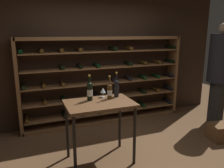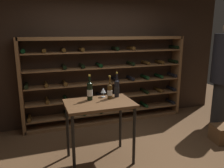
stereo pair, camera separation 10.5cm
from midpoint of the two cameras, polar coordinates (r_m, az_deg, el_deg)
The scene contains 9 objects.
ground_plane at distance 3.55m, azimuth 5.84°, elevation -19.19°, with size 9.62×9.62×0.00m, color brown.
back_wall at distance 4.72m, azimuth -3.20°, elevation 7.67°, with size 5.87×0.10×2.89m, color #332319.
wine_rack at distance 4.65m, azimuth -0.44°, elevation 0.80°, with size 3.43×0.32×1.81m.
tasting_table at distance 3.22m, azimuth -2.33°, elevation -6.70°, with size 0.97×0.64×0.92m.
person_guest_plum_blouse at distance 5.00m, azimuth 27.36°, elevation 3.12°, with size 0.49×0.49×2.08m.
wine_bottle_black_capsule at distance 3.25m, azimuth -4.83°, elevation -1.75°, with size 0.08×0.08×0.38m.
wine_bottle_red_label at distance 3.41m, azimuth 2.12°, elevation -1.05°, with size 0.08×0.08×0.38m.
wine_bottle_green_slim at distance 3.32m, azimuth 0.33°, elevation -1.76°, with size 0.08×0.08×0.35m.
wine_glass_stemmed_center at distance 3.40m, azimuth -1.38°, elevation -1.71°, with size 0.08×0.08×0.15m.
Camera 2 is at (-1.26, -2.71, 1.90)m, focal length 35.58 mm.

